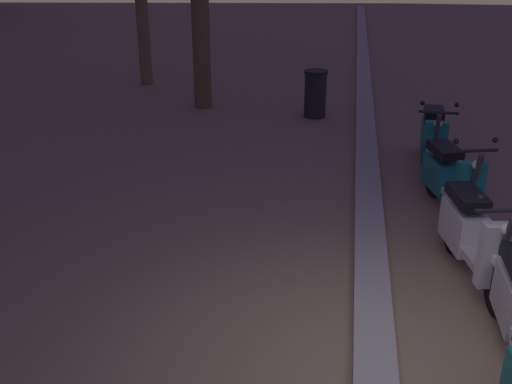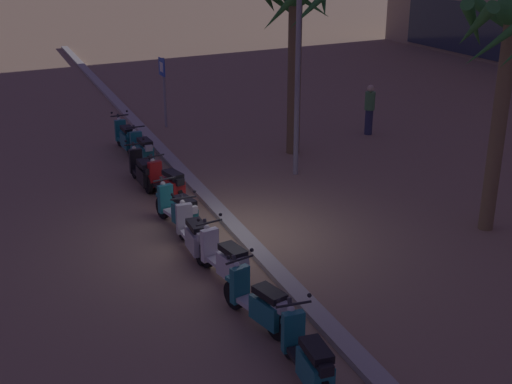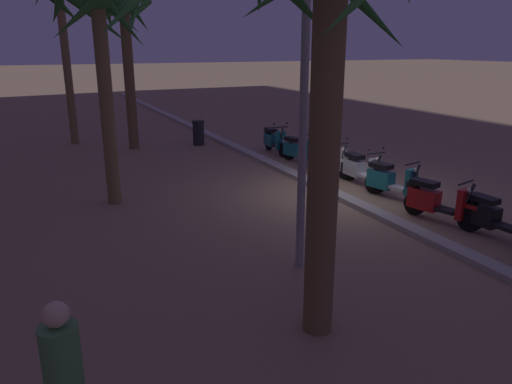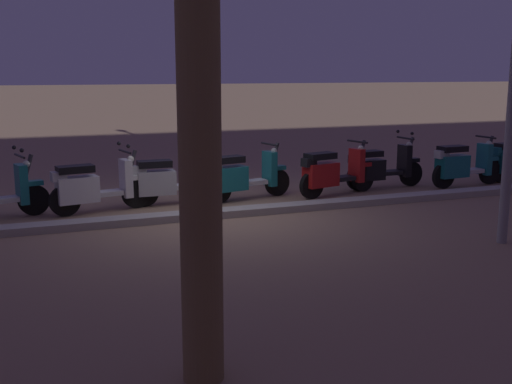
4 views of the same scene
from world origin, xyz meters
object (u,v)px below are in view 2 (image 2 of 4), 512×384
scooter_teal_tail_end (143,151)px  scooter_black_last_in_row (142,171)px  scooter_white_far_back (225,261)px  scooter_teal_lead_nearest (308,358)px  scooter_teal_second_in_line (179,211)px  crossing_sign (164,84)px  palm_tree_by_mall_entrance (295,25)px  scooter_red_mid_rear (167,184)px  scooter_teal_gap_after_mid (259,303)px  street_lamp (299,29)px  scooter_silver_mid_centre (193,234)px  palm_tree_far_corner (509,51)px  scooter_teal_mid_front (126,137)px  pedestrian_strolling_near_curb (369,109)px

scooter_teal_tail_end → scooter_black_last_in_row: size_ratio=0.98×
scooter_white_far_back → scooter_teal_lead_nearest: bearing=0.6°
scooter_teal_second_in_line → crossing_sign: bearing=166.9°
palm_tree_by_mall_entrance → scooter_teal_second_in_line: bearing=-48.1°
scooter_red_mid_rear → palm_tree_by_mall_entrance: palm_tree_by_mall_entrance is taller
scooter_white_far_back → palm_tree_by_mall_entrance: bearing=146.2°
scooter_teal_gap_after_mid → scooter_teal_lead_nearest: size_ratio=0.96×
scooter_teal_second_in_line → street_lamp: 5.93m
scooter_red_mid_rear → scooter_silver_mid_centre: bearing=-5.6°
scooter_white_far_back → palm_tree_far_corner: bearing=91.6°
scooter_teal_tail_end → scooter_teal_lead_nearest: size_ratio=1.00×
scooter_teal_mid_front → scooter_red_mid_rear: bearing=0.9°
scooter_red_mid_rear → scooter_teal_gap_after_mid: scooter_teal_gap_after_mid is taller
scooter_teal_tail_end → street_lamp: street_lamp is taller
scooter_teal_mid_front → palm_tree_far_corner: 11.45m
scooter_red_mid_rear → scooter_silver_mid_centre: 3.11m
scooter_black_last_in_row → street_lamp: 5.50m
scooter_teal_mid_front → scooter_teal_gap_after_mid: size_ratio=1.02×
scooter_teal_lead_nearest → crossing_sign: bearing=172.8°
scooter_teal_mid_front → scooter_white_far_back: bearing=-0.2°
scooter_teal_second_in_line → palm_tree_by_mall_entrance: 7.35m
palm_tree_far_corner → scooter_teal_lead_nearest: bearing=-60.2°
scooter_teal_tail_end → scooter_silver_mid_centre: bearing=-3.6°
scooter_red_mid_rear → scooter_teal_tail_end: bearing=178.5°
crossing_sign → scooter_silver_mid_centre: bearing=-11.8°
scooter_teal_tail_end → scooter_white_far_back: 7.50m
scooter_silver_mid_centre → scooter_red_mid_rear: bearing=174.4°
scooter_black_last_in_row → scooter_teal_lead_nearest: 9.19m
scooter_black_last_in_row → scooter_teal_tail_end: bearing=166.6°
scooter_white_far_back → scooter_teal_gap_after_mid: 1.67m
scooter_black_last_in_row → scooter_teal_second_in_line: bearing=2.1°
scooter_teal_mid_front → scooter_teal_lead_nearest: same height
palm_tree_far_corner → street_lamp: street_lamp is taller
scooter_teal_mid_front → scooter_teal_lead_nearest: (12.51, 0.01, -0.00)m
scooter_teal_mid_front → scooter_white_far_back: size_ratio=0.98×
scooter_red_mid_rear → palm_tree_far_corner: size_ratio=0.35×
scooter_teal_second_in_line → scooter_silver_mid_centre: scooter_silver_mid_centre is taller
scooter_teal_lead_nearest → scooter_white_far_back: bearing=-179.4°
scooter_teal_mid_front → scooter_teal_gap_after_mid: (10.76, -0.02, -0.02)m
scooter_teal_gap_after_mid → crossing_sign: crossing_sign is taller
scooter_black_last_in_row → palm_tree_far_corner: palm_tree_far_corner is taller
scooter_black_last_in_row → scooter_white_far_back: 5.77m
palm_tree_far_corner → pedestrian_strolling_near_curb: palm_tree_far_corner is taller
scooter_silver_mid_centre → scooter_teal_lead_nearest: 4.84m
scooter_teal_mid_front → pedestrian_strolling_near_curb: size_ratio=1.04×
scooter_red_mid_rear → pedestrian_strolling_near_curb: bearing=114.0°
scooter_white_far_back → scooter_teal_lead_nearest: 3.42m
scooter_teal_mid_front → street_lamp: 6.53m
scooter_teal_tail_end → scooter_black_last_in_row: 1.78m
scooter_teal_mid_front → scooter_white_far_back: same height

